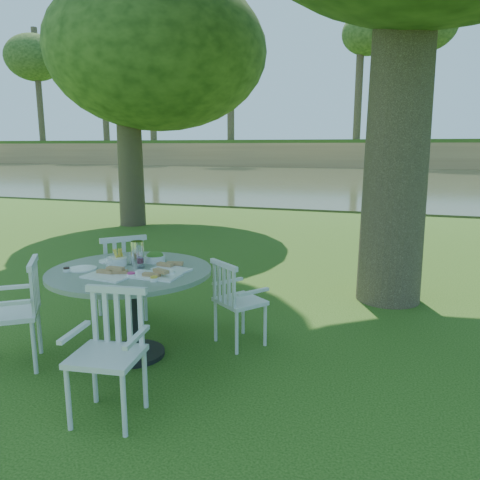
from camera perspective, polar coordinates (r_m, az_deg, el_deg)
name	(u,v)px	position (r m, az deg, el deg)	size (l,w,h in m)	color
ground	(234,317)	(5.38, -0.68, -9.32)	(140.00, 140.00, 0.00)	#1D400D
table	(131,286)	(4.32, -13.15, -5.45)	(1.45, 1.45, 0.82)	black
chair_ne	(233,297)	(4.48, -0.89, -6.93)	(0.58, 0.57, 0.84)	silver
chair_nw	(123,271)	(5.24, -14.12, -3.72)	(0.67, 0.67, 0.97)	silver
chair_sw	(22,305)	(4.49, -25.02, -7.17)	(0.64, 0.64, 0.94)	silver
chair_se	(112,342)	(3.51, -15.36, -11.92)	(0.51, 0.49, 0.91)	silver
tableware	(133,263)	(4.32, -12.86, -2.73)	(1.07, 0.83, 0.23)	white
river	(365,180)	(27.87, 15.03, 7.05)	(100.00, 28.00, 0.12)	#383D24
far_bank	(386,86)	(46.20, 17.34, 17.50)	(100.00, 18.00, 15.20)	#A7804E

